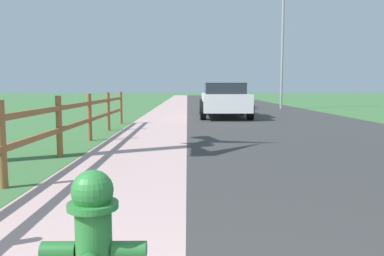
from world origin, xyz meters
TOP-DOWN VIEW (x-y plane):
  - ground_plane at (0.00, 25.00)m, footprint 120.00×120.00m
  - road_asphalt at (3.50, 27.00)m, footprint 7.00×66.00m
  - curb_concrete at (-3.00, 27.00)m, footprint 6.00×66.00m
  - grass_verge at (-4.50, 27.00)m, footprint 5.00×66.00m
  - fire_hydrant at (-0.51, 1.70)m, footprint 0.59×0.48m
  - rail_fence at (-2.35, 6.71)m, footprint 0.11×13.31m
  - parked_suv_white at (1.61, 16.28)m, footprint 2.17×4.71m
  - parked_car_beige at (2.31, 23.71)m, footprint 2.09×4.56m
  - street_lamp at (5.71, 22.50)m, footprint 1.17×0.20m

SIDE VIEW (x-z plane):
  - ground_plane at x=0.00m, z-range 0.00..0.00m
  - road_asphalt at x=3.50m, z-range 0.00..0.01m
  - curb_concrete at x=-3.00m, z-range 0.00..0.01m
  - grass_verge at x=-4.50m, z-range 0.00..0.01m
  - fire_hydrant at x=-0.51m, z-range 0.01..0.86m
  - rail_fence at x=-2.35m, z-range 0.09..1.23m
  - parked_car_beige at x=2.31m, z-range 0.00..1.50m
  - parked_suv_white at x=1.61m, z-range 0.02..1.50m
  - street_lamp at x=5.71m, z-range 0.62..7.73m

